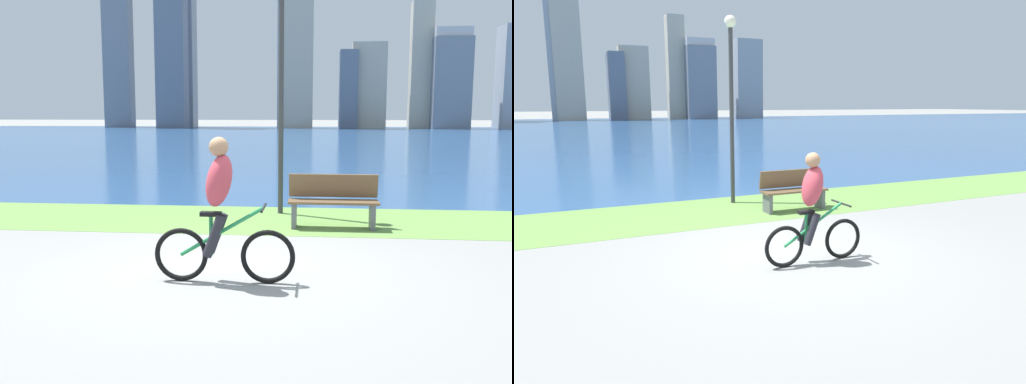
{
  "view_description": "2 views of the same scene",
  "coord_description": "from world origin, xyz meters",
  "views": [
    {
      "loc": [
        1.06,
        -6.71,
        1.93
      ],
      "look_at": [
        0.3,
        0.62,
        0.89
      ],
      "focal_mm": 39.66,
      "sensor_mm": 36.0,
      "label": 1
    },
    {
      "loc": [
        -3.32,
        -6.29,
        2.35
      ],
      "look_at": [
        -0.01,
        0.97,
        0.83
      ],
      "focal_mm": 32.61,
      "sensor_mm": 36.0,
      "label": 2
    }
  ],
  "objects": [
    {
      "name": "bay_water_surface",
      "position": [
        0.0,
        39.39,
        0.0
      ],
      "size": [
        300.0,
        69.31,
        0.0
      ],
      "primitive_type": "cube",
      "color": "#2D568C",
      "rests_on": "ground"
    },
    {
      "name": "cyclist_lead",
      "position": [
        0.02,
        -0.5,
        0.83
      ],
      "size": [
        1.62,
        0.52,
        1.66
      ],
      "color": "black",
      "rests_on": "ground"
    },
    {
      "name": "grass_strip_bayside",
      "position": [
        0.0,
        3.37,
        0.0
      ],
      "size": [
        120.0,
        2.73,
        0.01
      ],
      "primitive_type": "cube",
      "color": "#6B9947",
      "rests_on": "ground"
    },
    {
      "name": "bench_near_path",
      "position": [
        1.38,
        2.77,
        0.45
      ],
      "size": [
        1.5,
        0.47,
        0.9
      ],
      "color": "brown",
      "rests_on": "ground"
    },
    {
      "name": "lamppost_tall",
      "position": [
        0.42,
        4.05,
        2.78
      ],
      "size": [
        0.28,
        0.28,
        4.3
      ],
      "color": "#38383D",
      "rests_on": "ground"
    },
    {
      "name": "city_skyline_far_shore",
      "position": [
        -0.54,
        66.54,
        9.48
      ],
      "size": [
        54.64,
        8.28,
        27.74
      ],
      "color": "slate",
      "rests_on": "ground"
    },
    {
      "name": "ground_plane",
      "position": [
        0.0,
        0.0,
        0.0
      ],
      "size": [
        300.0,
        300.0,
        0.0
      ],
      "primitive_type": "plane",
      "color": "gray"
    }
  ]
}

